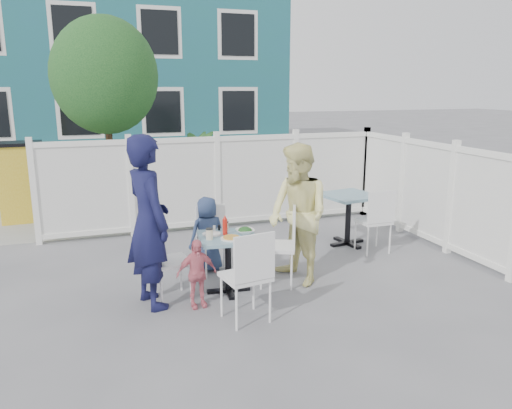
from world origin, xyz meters
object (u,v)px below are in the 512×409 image
object	(u,v)px
utility_cabinet	(22,184)
chair_near	(249,271)
boy	(207,234)
man	(149,222)
spare_table	(349,206)
chair_back	(213,234)
main_table	(228,249)
chair_right	(284,239)
toddler	(197,273)
chair_left	(164,255)
woman	(298,215)

from	to	relation	value
utility_cabinet	chair_near	xyz separation A→B (m)	(2.65, -5.21, -0.12)
boy	chair_near	bearing A→B (deg)	80.99
man	spare_table	bearing A→B (deg)	-84.53
spare_table	chair_back	xyz separation A→B (m)	(-2.27, -0.46, -0.10)
main_table	chair_right	size ratio (longest dim) A/B	0.73
toddler	chair_back	bearing A→B (deg)	60.42
chair_near	chair_left	bearing A→B (deg)	121.36
main_table	chair_left	world-z (taller)	chair_left
main_table	toddler	world-z (taller)	toddler
spare_table	toddler	xyz separation A→B (m)	(-2.72, -1.48, -0.23)
toddler	man	bearing A→B (deg)	147.90
main_table	spare_table	world-z (taller)	spare_table
chair_back	chair_near	xyz separation A→B (m)	(-0.02, -1.59, 0.06)
chair_left	chair_back	bearing A→B (deg)	126.26
woman	chair_left	bearing A→B (deg)	-103.61
chair_right	boy	bearing A→B (deg)	69.00
chair_left	chair_near	distance (m)	1.14
chair_back	man	distance (m)	1.29
main_table	spare_table	size ratio (longest dim) A/B	0.84
chair_near	woman	world-z (taller)	woman
chair_left	toddler	bearing A→B (deg)	39.58
woman	boy	size ratio (longest dim) A/B	1.73
chair_left	chair_right	bearing A→B (deg)	82.99
man	chair_back	bearing A→B (deg)	-65.37
chair_back	chair_right	bearing A→B (deg)	132.55
chair_left	chair_near	bearing A→B (deg)	33.52
utility_cabinet	chair_left	bearing A→B (deg)	-69.66
main_table	chair_near	bearing A→B (deg)	-91.00
chair_near	boy	size ratio (longest dim) A/B	0.99
chair_back	man	size ratio (longest dim) A/B	0.46
spare_table	man	xyz separation A→B (m)	(-3.19, -1.25, 0.35)
utility_cabinet	spare_table	size ratio (longest dim) A/B	1.60
woman	boy	xyz separation A→B (m)	(-0.98, 0.75, -0.37)
utility_cabinet	boy	xyz separation A→B (m)	(2.60, -3.56, -0.19)
spare_table	woman	distance (m)	1.81
chair_left	toddler	world-z (taller)	chair_left
chair_back	toddler	xyz separation A→B (m)	(-0.45, -1.02, -0.12)
spare_table	main_table	bearing A→B (deg)	-152.30
chair_left	boy	xyz separation A→B (m)	(0.70, 0.78, -0.04)
chair_right	man	world-z (taller)	man
chair_near	spare_table	bearing A→B (deg)	32.50
chair_left	chair_back	distance (m)	1.05
spare_table	chair_back	distance (m)	2.32
boy	toddler	distance (m)	1.15
spare_table	chair_right	xyz separation A→B (m)	(-1.55, -1.18, -0.04)
chair_back	spare_table	bearing A→B (deg)	-170.99
main_table	chair_left	xyz separation A→B (m)	(-0.76, 0.01, 0.00)
spare_table	chair_left	size ratio (longest dim) A/B	0.93
utility_cabinet	woman	xyz separation A→B (m)	(3.58, -4.32, 0.18)
chair_right	chair_near	size ratio (longest dim) A/B	1.00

